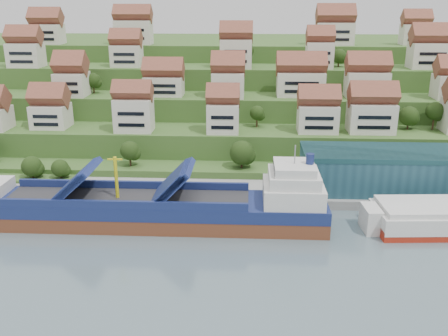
{
  "coord_description": "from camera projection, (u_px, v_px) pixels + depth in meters",
  "views": [
    {
      "loc": [
        8.49,
        -100.88,
        47.04
      ],
      "look_at": [
        2.67,
        14.0,
        8.0
      ],
      "focal_mm": 40.0,
      "sensor_mm": 36.0,
      "label": 1
    }
  ],
  "objects": [
    {
      "name": "cargo_ship",
      "position": [
        148.0,
        209.0,
        109.15
      ],
      "size": [
        82.32,
        12.82,
        18.31
      ],
      "rotation": [
        0.0,
        0.0,
        0.0
      ],
      "color": "brown",
      "rests_on": "ground"
    },
    {
      "name": "warehouse",
      "position": [
        425.0,
        170.0,
        122.2
      ],
      "size": [
        60.0,
        15.0,
        10.0
      ],
      "primitive_type": "cube",
      "color": "#204857",
      "rests_on": "quay"
    },
    {
      "name": "flagpole",
      "position": [
        289.0,
        179.0,
        117.31
      ],
      "size": [
        1.28,
        0.16,
        8.0
      ],
      "color": "gray",
      "rests_on": "quay"
    },
    {
      "name": "hillside",
      "position": [
        228.0,
        92.0,
        205.44
      ],
      "size": [
        260.0,
        128.0,
        31.0
      ],
      "color": "#2D4C1E",
      "rests_on": "ground"
    },
    {
      "name": "hillside_village",
      "position": [
        245.0,
        76.0,
        159.61
      ],
      "size": [
        149.08,
        62.49,
        28.6
      ],
      "color": "beige",
      "rests_on": "ground"
    },
    {
      "name": "hillside_trees",
      "position": [
        212.0,
        104.0,
        148.96
      ],
      "size": [
        130.62,
        61.96,
        32.01
      ],
      "color": "#253E14",
      "rests_on": "ground"
    },
    {
      "name": "quay",
      "position": [
        294.0,
        194.0,
        123.81
      ],
      "size": [
        180.0,
        14.0,
        2.2
      ],
      "primitive_type": "cube",
      "color": "gray",
      "rests_on": "ground"
    },
    {
      "name": "ground",
      "position": [
        209.0,
        222.0,
        110.93
      ],
      "size": [
        300.0,
        300.0,
        0.0
      ],
      "primitive_type": "plane",
      "color": "slate",
      "rests_on": "ground"
    }
  ]
}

